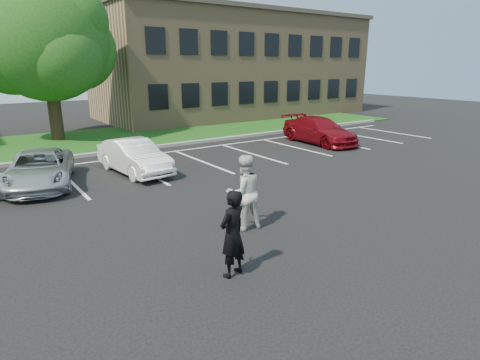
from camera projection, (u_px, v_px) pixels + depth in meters
The scene contains 11 objects.
ground_plane at pixel (263, 237), 10.10m from camera, with size 90.00×90.00×0.00m, color black.
curb at pixel (111, 152), 19.54m from camera, with size 40.00×0.30×0.15m, color gray.
grass_strip at pixel (89, 141), 22.71m from camera, with size 44.00×8.00×0.08m, color #12470D.
stall_lines at pixel (164, 161), 17.93m from camera, with size 34.00×5.36×0.01m.
office_building at pixel (234, 65), 33.99m from camera, with size 22.40×10.40×8.30m.
tree at pixel (48, 42), 21.56m from camera, with size 7.80×7.20×8.80m.
man_black_suit at pixel (232, 234), 8.02m from camera, with size 0.67×0.44×1.83m, color black.
man_white_shirt at pixel (244, 192), 10.35m from camera, with size 0.97×0.75×1.99m, color silver.
car_silver_minivan at pixel (40, 169), 14.16m from camera, with size 2.08×4.52×1.26m, color #BABCC3.
car_white_sedan at pixel (134, 157), 15.87m from camera, with size 1.41×4.05×1.34m, color white.
car_red_compact at pixel (319, 130), 22.01m from camera, with size 1.97×4.85×1.41m, color maroon.
Camera 1 is at (-5.79, -7.32, 4.16)m, focal length 30.00 mm.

